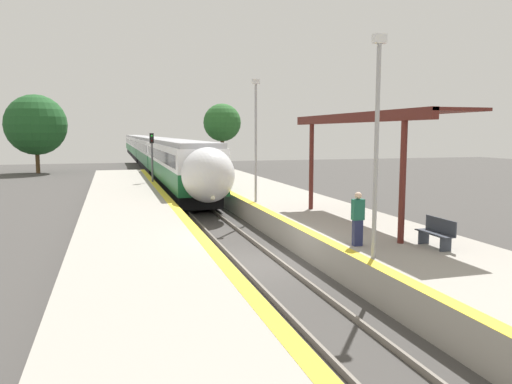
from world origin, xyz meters
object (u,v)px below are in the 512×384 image
at_px(railway_signal, 152,158).
at_px(lamppost_near, 377,134).
at_px(platform_bench, 437,232).
at_px(person_waiting, 358,218).
at_px(train, 147,149).
at_px(lamppost_mid, 256,133).

distance_m(railway_signal, lamppost_near, 23.93).
bearing_deg(lamppost_near, platform_bench, 13.60).
bearing_deg(railway_signal, person_waiting, -78.67).
bearing_deg(train, person_waiting, -87.38).
relative_size(platform_bench, lamppost_mid, 0.24).
bearing_deg(lamppost_mid, person_waiting, -88.45).
xyz_separation_m(train, railway_signal, (-1.92, -32.45, 0.46)).
distance_m(person_waiting, railway_signal, 22.48).
distance_m(platform_bench, lamppost_near, 3.90).
bearing_deg(railway_signal, lamppost_near, -80.02).
bearing_deg(train, lamppost_near, -87.73).
bearing_deg(lamppost_mid, train, 92.87).
xyz_separation_m(person_waiting, lamppost_mid, (-0.28, 10.23, 2.56)).
distance_m(railway_signal, lamppost_mid, 12.62).
height_order(platform_bench, person_waiting, person_waiting).
distance_m(lamppost_near, lamppost_mid, 11.71).
height_order(railway_signal, lamppost_near, lamppost_near).
relative_size(person_waiting, lamppost_mid, 0.27).
relative_size(train, platform_bench, 62.78).
bearing_deg(lamppost_near, lamppost_mid, 90.00).
bearing_deg(lamppost_mid, railway_signal, 109.33).
relative_size(train, railway_signal, 20.35).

